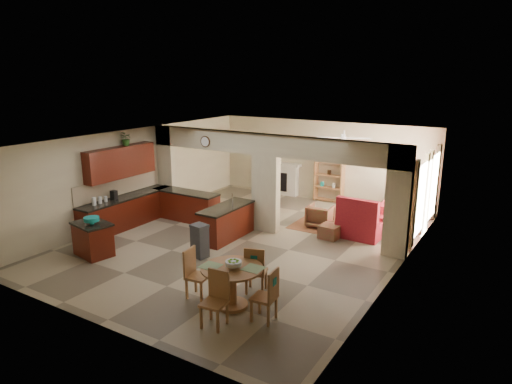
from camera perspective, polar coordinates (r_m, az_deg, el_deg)
The scene contains 39 objects.
floor at distance 12.48m, azimuth -1.13°, elevation -6.10°, with size 10.00×10.00×0.00m, color gray.
ceiling at distance 11.77m, azimuth -1.20°, elevation 6.74°, with size 10.00×10.00×0.00m, color white.
wall_back at distance 16.38m, azimuth 8.31°, elevation 3.90°, with size 8.00×8.00×0.00m, color beige.
wall_front at distance 8.48m, azimuth -19.79°, elevation -7.17°, with size 8.00×8.00×0.00m, color beige.
wall_left at distance 14.54m, azimuth -14.58°, elevation 2.20°, with size 10.00×10.00×0.00m, color beige.
wall_right at distance 10.53m, azimuth 17.53°, elevation -2.74°, with size 10.00×10.00×0.00m, color beige.
partition_left_pier at distance 15.03m, azimuth -11.06°, elevation 2.81°, with size 0.60×0.25×2.80m, color beige.
partition_center_pier at distance 12.95m, azimuth 1.23°, elevation -0.20°, with size 0.80×0.25×2.20m, color beige.
partition_right_pier at distance 11.53m, azimuth 17.33°, elevation -1.22°, with size 0.60×0.25×2.80m, color beige.
partition_header at distance 12.66m, azimuth 1.26°, elevation 5.93°, with size 8.00×0.25×0.60m, color beige.
kitchen_counter at distance 14.09m, azimuth -12.95°, elevation -2.03°, with size 2.52×3.29×1.48m.
upper_cabinets at distance 13.78m, azimuth -16.57°, elevation 3.59°, with size 0.35×2.40×0.90m, color #441307.
peninsula at distance 12.55m, azimuth -3.73°, elevation -3.79°, with size 0.70×1.85×0.91m.
wall_clock at distance 13.66m, azimuth -6.38°, elevation 6.28°, with size 0.34×0.34×0.03m, color #472E17.
rug at distance 13.70m, azimuth 7.89°, elevation -4.29°, with size 1.60×1.30×0.01m, color brown.
fireplace at distance 17.07m, azimuth 3.05°, elevation 1.78°, with size 1.60×0.35×1.20m.
shelving_unit at distance 16.19m, azimuth 9.13°, elevation 1.93°, with size 1.00×0.32×1.80m, color #A07137.
window_a at distance 12.76m, azimuth 19.90°, elevation -0.87°, with size 0.02×0.90×1.90m, color white.
window_b at distance 14.38m, azimuth 21.32°, elevation 0.70°, with size 0.02×0.90×1.90m, color white.
glazed_door at distance 13.61m, azimuth 20.60°, elevation -0.65°, with size 0.02×0.70×2.10m, color white.
drape_a_left at distance 12.20m, azimuth 19.13°, elevation -1.49°, with size 0.10×0.28×2.30m, color #441C1B.
drape_a_right at distance 13.34m, azimuth 20.27°, elevation -0.25°, with size 0.10×0.28×2.30m, color #441C1B.
drape_b_left at distance 13.81m, azimuth 20.69°, elevation 0.21°, with size 0.10×0.28×2.30m, color #441C1B.
drape_b_right at distance 14.97m, azimuth 21.60°, elevation 1.20°, with size 0.10×0.28×2.30m, color #441C1B.
ceiling_fan at distance 13.81m, azimuth 10.92°, elevation 6.66°, with size 1.00×1.00×0.10m, color white.
kitchen_island at distance 12.09m, azimuth -19.70°, elevation -5.55°, with size 1.09×0.87×0.84m.
teal_bowl at distance 11.86m, azimuth -19.85°, elevation -3.37°, with size 0.37×0.37×0.17m, color #138582.
trash_can at distance 11.37m, azimuth -7.04°, elevation -6.24°, with size 0.37×0.31×0.78m, color #2C2C2E.
dining_table at distance 8.98m, azimuth -3.01°, elevation -11.05°, with size 1.21×1.21×0.82m.
fruit_bowl at distance 8.78m, azimuth -2.84°, elevation -9.00°, with size 0.31×0.31×0.17m, color #60A824.
sofa at distance 14.25m, azimuth 18.03°, elevation -2.42°, with size 1.10×2.82×0.82m, color maroon.
chaise at distance 13.05m, azimuth 12.94°, elevation -4.45°, with size 1.17×0.96×0.47m, color maroon.
armchair at distance 13.61m, azimuth 8.01°, elevation -2.98°, with size 0.70×0.72×0.66m, color maroon.
ottoman at distance 12.78m, azimuth 9.21°, elevation -4.90°, with size 0.51×0.51×0.37m, color maroon.
plant at distance 13.86m, azimuth -15.92°, elevation 6.44°, with size 0.36×0.32×0.41m, color #205015.
chair_north at distance 9.44m, azimuth -0.08°, elevation -9.55°, with size 0.53×0.53×1.02m.
chair_east at distance 8.47m, azimuth 1.53°, elevation -12.58°, with size 0.45×0.45×1.02m.
chair_south at distance 8.41m, azimuth -5.00°, elevation -12.84°, with size 0.46×0.46×1.02m.
chair_west at distance 9.42m, azimuth -7.73°, elevation -9.77°, with size 0.47×0.47×1.02m.
Camera 1 is at (6.28, -9.82, 4.44)m, focal length 32.00 mm.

